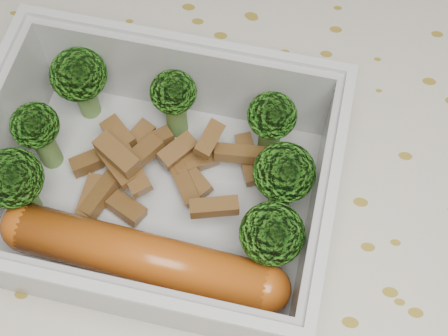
# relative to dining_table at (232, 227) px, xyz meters

# --- Properties ---
(dining_table) EXTENTS (1.40, 0.90, 0.75)m
(dining_table) POSITION_rel_dining_table_xyz_m (0.00, 0.00, 0.00)
(dining_table) COLOR brown
(dining_table) RESTS_ON ground
(tablecloth) EXTENTS (1.46, 0.96, 0.19)m
(tablecloth) POSITION_rel_dining_table_xyz_m (0.00, 0.00, 0.05)
(tablecloth) COLOR beige
(tablecloth) RESTS_ON dining_table
(lunch_container) EXTENTS (0.21, 0.17, 0.07)m
(lunch_container) POSITION_rel_dining_table_xyz_m (-0.04, -0.03, 0.11)
(lunch_container) COLOR silver
(lunch_container) RESTS_ON tablecloth
(broccoli_florets) EXTENTS (0.18, 0.12, 0.06)m
(broccoli_florets) POSITION_rel_dining_table_xyz_m (-0.04, -0.01, 0.13)
(broccoli_florets) COLOR #608C3F
(broccoli_florets) RESTS_ON lunch_container
(meat_pile) EXTENTS (0.12, 0.08, 0.03)m
(meat_pile) POSITION_rel_dining_table_xyz_m (-0.05, -0.01, 0.11)
(meat_pile) COLOR brown
(meat_pile) RESTS_ON lunch_container
(sausage) EXTENTS (0.17, 0.04, 0.03)m
(sausage) POSITION_rel_dining_table_xyz_m (-0.04, -0.07, 0.11)
(sausage) COLOR #AC4D13
(sausage) RESTS_ON lunch_container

